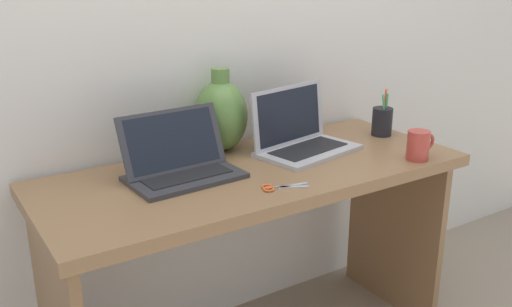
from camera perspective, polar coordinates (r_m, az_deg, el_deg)
name	(u,v)px	position (r m, az deg, el deg)	size (l,w,h in m)	color
back_wall	(205,14)	(2.02, -5.16, 13.90)	(4.40, 0.04, 2.40)	silver
desk	(256,213)	(1.90, 0.00, -6.02)	(1.41, 0.58, 0.73)	olive
laptop_left	(179,160)	(1.77, -7.76, -0.68)	(0.35, 0.24, 0.20)	#333338
laptop_right	(299,134)	(2.01, 4.39, 1.99)	(0.39, 0.28, 0.22)	#B2B2B7
green_vase	(221,115)	(1.99, -3.54, 3.93)	(0.19, 0.19, 0.29)	#5B843D
coffee_mug	(419,145)	(1.99, 16.11, 0.83)	(0.12, 0.08, 0.10)	#B23D33
pen_cup	(382,121)	(2.24, 12.63, 3.21)	(0.08, 0.08, 0.18)	black
scissors	(277,187)	(1.68, 2.13, -3.43)	(0.15, 0.08, 0.01)	#B7B7BC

